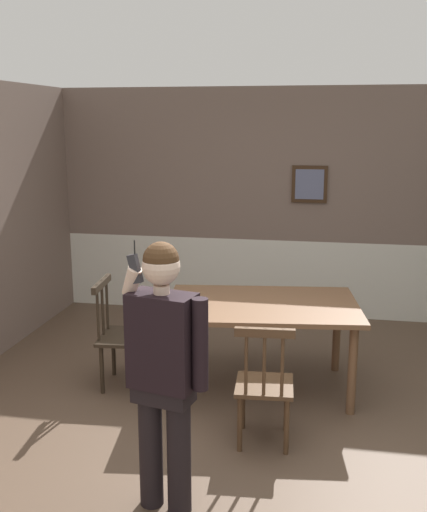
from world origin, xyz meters
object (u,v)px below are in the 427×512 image
Objects in this scene: person_figure at (164,364)px; chair_near_window at (124,334)px; chair_by_doorway at (264,385)px; dining_table at (262,313)px.

chair_near_window is at bearing -50.61° from person_figure.
chair_by_doorway is at bearing -107.78° from person_figure.
chair_near_window is at bearing -172.97° from dining_table.
dining_table is 1.20m from chair_near_window.
chair_near_window reaches higher than chair_by_doorway.
dining_table is 1.05× the size of person_figure.
dining_table is at bearing -89.52° from person_figure.
person_figure is at bearing -124.44° from chair_by_doorway.
person_figure is at bearing 21.52° from chair_near_window.
person_figure reaches higher than chair_by_doorway.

